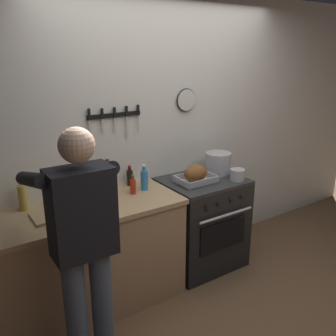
{
  "coord_description": "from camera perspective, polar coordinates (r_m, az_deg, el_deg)",
  "views": [
    {
      "loc": [
        -1.87,
        -1.55,
        2.06
      ],
      "look_at": [
        -0.27,
        0.85,
        1.14
      ],
      "focal_mm": 39.04,
      "sensor_mm": 36.0,
      "label": 1
    }
  ],
  "objects": [
    {
      "name": "roasting_pan",
      "position": [
        3.37,
        4.35,
        -1.07
      ],
      "size": [
        0.35,
        0.26,
        0.17
      ],
      "color": "#B7B7BC",
      "rests_on": "stove"
    },
    {
      "name": "bottle_dish_soap",
      "position": [
        3.18,
        -3.73,
        -1.81
      ],
      "size": [
        0.06,
        0.06,
        0.23
      ],
      "color": "#338CCC",
      "rests_on": "counter_block"
    },
    {
      "name": "bottle_soy_sauce",
      "position": [
        3.31,
        -5.98,
        -1.43
      ],
      "size": [
        0.06,
        0.06,
        0.18
      ],
      "color": "black",
      "rests_on": "counter_block"
    },
    {
      "name": "ground_plane",
      "position": [
        3.18,
        13.79,
        -23.2
      ],
      "size": [
        8.0,
        8.0,
        0.0
      ],
      "primitive_type": "plane",
      "color": "brown"
    },
    {
      "name": "cutting_board",
      "position": [
        2.84,
        -16.9,
        -6.91
      ],
      "size": [
        0.36,
        0.24,
        0.02
      ],
      "primitive_type": "cube",
      "color": "tan",
      "rests_on": "counter_block"
    },
    {
      "name": "stove",
      "position": [
        3.66,
        5.26,
        -8.44
      ],
      "size": [
        0.76,
        0.67,
        0.9
      ],
      "color": "black",
      "rests_on": "ground"
    },
    {
      "name": "person_cook",
      "position": [
        2.36,
        -13.17,
        -10.78
      ],
      "size": [
        0.51,
        0.63,
        1.66
      ],
      "rotation": [
        0.0,
        0.0,
        1.76
      ],
      "color": "#4C566B",
      "rests_on": "ground"
    },
    {
      "name": "stock_pot",
      "position": [
        3.64,
        7.81,
        0.76
      ],
      "size": [
        0.25,
        0.25,
        0.21
      ],
      "color": "#B7B7BC",
      "rests_on": "stove"
    },
    {
      "name": "wall_back",
      "position": [
        3.53,
        -0.84,
        5.33
      ],
      "size": [
        6.0,
        0.13,
        2.6
      ],
      "color": "white",
      "rests_on": "ground"
    },
    {
      "name": "counter_block",
      "position": [
        3.08,
        -16.61,
        -14.6
      ],
      "size": [
        2.03,
        0.65,
        0.9
      ],
      "color": "tan",
      "rests_on": "ground"
    },
    {
      "name": "saucepan",
      "position": [
        3.48,
        10.79,
        -1.05
      ],
      "size": [
        0.14,
        0.14,
        0.11
      ],
      "color": "#B7B7BC",
      "rests_on": "stove"
    },
    {
      "name": "bottle_vinegar",
      "position": [
        3.01,
        -13.9,
        -3.2
      ],
      "size": [
        0.06,
        0.06,
        0.26
      ],
      "color": "#997F4C",
      "rests_on": "counter_block"
    },
    {
      "name": "bottle_hot_sauce",
      "position": [
        3.12,
        -5.48,
        -2.83
      ],
      "size": [
        0.05,
        0.05,
        0.16
      ],
      "color": "red",
      "rests_on": "counter_block"
    },
    {
      "name": "bottle_cooking_oil",
      "position": [
        2.99,
        -21.73,
        -4.2
      ],
      "size": [
        0.07,
        0.07,
        0.25
      ],
      "color": "gold",
      "rests_on": "counter_block"
    },
    {
      "name": "bottle_wine_red",
      "position": [
        3.13,
        -9.35,
        -1.76
      ],
      "size": [
        0.07,
        0.07,
        0.3
      ],
      "color": "#47141E",
      "rests_on": "counter_block"
    }
  ]
}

